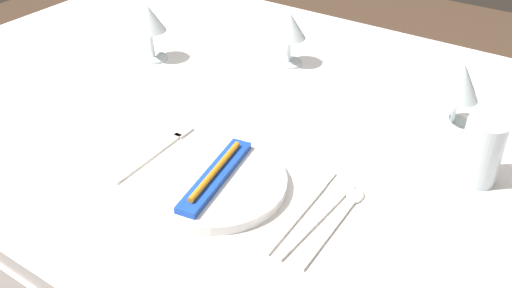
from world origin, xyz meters
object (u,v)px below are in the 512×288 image
fork_outer (158,150)px  spoon_dessert (340,216)px  wine_glass_left (460,84)px  dinner_plate (216,183)px  wine_glass_right (149,21)px  toothbrush_package (216,175)px  dinner_knife (299,211)px  spoon_soup (327,209)px  drink_tumbler (480,155)px  wine_glass_centre (290,28)px

fork_outer → spoon_dessert: (0.36, 0.02, 0.00)m
wine_glass_left → dinner_plate: bearing=-122.4°
dinner_plate → fork_outer: dinner_plate is taller
spoon_dessert → wine_glass_right: size_ratio=1.56×
spoon_dessert → toothbrush_package: bearing=-167.1°
dinner_plate → dinner_knife: (0.15, 0.02, -0.01)m
dinner_plate → fork_outer: 0.15m
dinner_plate → dinner_knife: size_ratio=1.05×
spoon_soup → drink_tumbler: drink_tumbler is taller
dinner_knife → drink_tumbler: size_ratio=1.97×
dinner_knife → wine_glass_left: bearing=73.5°
spoon_dessert → dinner_plate: bearing=-167.1°
wine_glass_centre → wine_glass_left: 0.41m
wine_glass_left → drink_tumbler: 0.18m
toothbrush_package → wine_glass_left: wine_glass_left is taller
dinner_knife → wine_glass_centre: (-0.29, 0.45, 0.09)m
toothbrush_package → drink_tumbler: drink_tumbler is taller
spoon_soup → wine_glass_left: (0.08, 0.37, 0.09)m
dinner_knife → spoon_dessert: size_ratio=1.09×
spoon_soup → drink_tumbler: 0.28m
dinner_knife → wine_glass_left: size_ratio=1.71×
spoon_dessert → wine_glass_centre: wine_glass_centre is taller
toothbrush_package → wine_glass_right: bearing=144.3°
drink_tumbler → spoon_dessert: bearing=-123.9°
spoon_dessert → drink_tumbler: (0.15, 0.22, 0.05)m
drink_tumbler → wine_glass_centre: bearing=157.6°
wine_glass_right → drink_tumbler: 0.79m
drink_tumbler → dinner_plate: bearing=-143.2°
spoon_soup → wine_glass_left: 0.39m
spoon_dessert → spoon_soup: bearing=169.0°
fork_outer → wine_glass_right: size_ratio=1.55×
fork_outer → drink_tumbler: bearing=25.6°
dinner_plate → wine_glass_left: wine_glass_left is taller
toothbrush_package → dinner_knife: 0.15m
spoon_dessert → wine_glass_right: wine_glass_right is taller
drink_tumbler → dinner_knife: bearing=-130.3°
dinner_knife → spoon_dessert: (0.06, 0.02, 0.00)m
dinner_plate → drink_tumbler: bearing=36.8°
dinner_plate → fork_outer: (-0.15, 0.02, -0.01)m
dinner_plate → wine_glass_centre: (-0.14, 0.47, 0.08)m
drink_tumbler → toothbrush_package: bearing=-143.2°
dinner_knife → toothbrush_package: bearing=-171.1°
spoon_soup → spoon_dessert: same height
fork_outer → wine_glass_right: wine_glass_right is taller
wine_glass_right → dinner_plate: bearing=-35.7°
wine_glass_right → toothbrush_package: bearing=-35.7°
dinner_plate → wine_glass_left: size_ratio=1.80×
spoon_soup → spoon_dessert: bearing=-11.0°
fork_outer → wine_glass_left: 0.58m
toothbrush_package → wine_glass_centre: 0.50m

